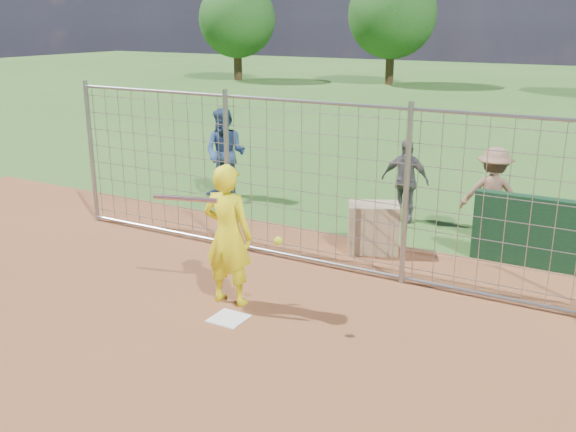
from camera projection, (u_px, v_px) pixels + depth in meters
The scene contains 10 objects.
ground at pixel (237, 313), 8.30m from camera, with size 100.00×100.00×0.00m, color #2D591E.
home_plate at pixel (229, 319), 8.13m from camera, with size 0.43×0.43×0.02m, color silver.
dugout_wall at pixel (562, 236), 9.53m from camera, with size 2.60×0.20×1.10m, color #11381E.
batter at pixel (228, 235), 8.35m from camera, with size 0.69×0.45×1.90m, color yellow.
bystander_a at pixel (225, 154), 13.39m from camera, with size 0.91×0.71×1.88m, color navy.
bystander_b at pixel (405, 180), 11.89m from camera, with size 0.91×0.38×1.55m, color #56555A.
bystander_c at pixel (492, 195), 10.79m from camera, with size 1.04×0.60×1.61m, color #865F49.
equipment_bin at pixel (373, 228), 10.40m from camera, with size 0.80×0.55×0.80m, color tan.
equipment_in_play at pixel (207, 208), 8.01m from camera, with size 1.81×0.29×0.43m.
backstop_fence at pixel (310, 185), 9.59m from camera, with size 9.08×0.08×2.60m.
Camera 1 is at (4.28, -6.25, 3.66)m, focal length 40.00 mm.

